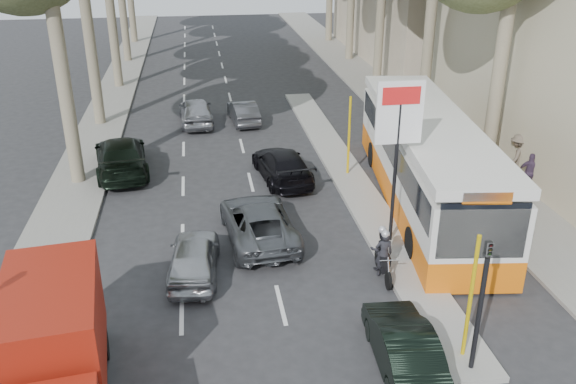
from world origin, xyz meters
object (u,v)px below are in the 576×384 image
Objects in this scene: dark_hatchback at (403,345)px; motorcycle at (382,253)px; city_bus at (426,159)px; red_truck at (53,351)px; silver_hatchback at (194,257)px.

dark_hatchback is 4.27m from motorcycle.
motorcycle is at bearing -115.65° from city_bus.
city_bus is (3.81, 9.00, 1.21)m from dark_hatchback.
red_truck reaches higher than motorcycle.
motorcycle is (-3.08, -4.80, -1.08)m from city_bus.
red_truck is 2.92× the size of motorcycle.
dark_hatchback is at bearing -105.91° from city_bus.
silver_hatchback is 6.02m from red_truck.
city_bus is 7.02× the size of motorcycle.
motorcycle is at bearing 19.49° from red_truck.
dark_hatchback is at bearing -96.79° from motorcycle.
motorcycle is (0.73, 4.20, 0.12)m from dark_hatchback.
city_bus is at bearing -109.86° from dark_hatchback.
silver_hatchback is 0.27× the size of city_bus.
red_truck is (-8.00, -0.14, 0.89)m from dark_hatchback.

